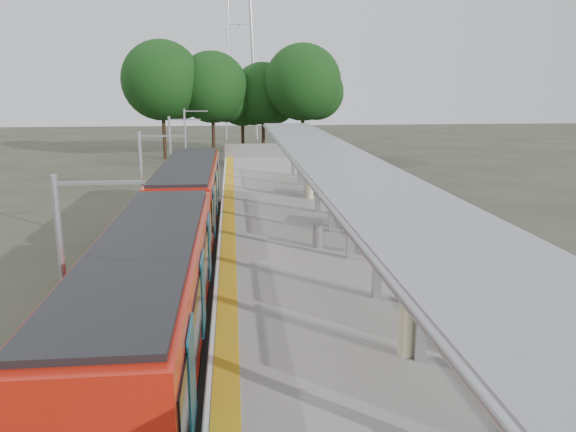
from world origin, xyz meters
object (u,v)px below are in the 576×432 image
object	(u,v)px
train	(176,229)
info_pillar_far	(310,184)
bench_mid	(335,214)
bench_far	(307,186)
info_pillar_near	(406,327)
litter_bin	(318,236)

from	to	relation	value
train	info_pillar_far	world-z (taller)	train
train	bench_mid	xyz separation A→B (m)	(6.86, 4.08, -0.51)
bench_mid	bench_far	size ratio (longest dim) A/B	1.11
bench_far	info_pillar_far	size ratio (longest dim) A/B	0.75
train	info_pillar_far	distance (m)	12.33
info_pillar_near	info_pillar_far	size ratio (longest dim) A/B	0.90
litter_bin	bench_mid	bearing A→B (deg)	69.36
train	info_pillar_near	distance (m)	10.80
bench_far	litter_bin	distance (m)	11.34
info_pillar_near	litter_bin	distance (m)	9.39
litter_bin	bench_far	bearing A→B (deg)	84.54
info_pillar_far	litter_bin	world-z (taller)	info_pillar_far
bench_mid	info_pillar_far	xyz separation A→B (m)	(-0.30, 6.36, 0.28)
train	litter_bin	xyz separation A→B (m)	(5.54, 0.56, -0.59)
train	bench_mid	world-z (taller)	train
bench_far	info_pillar_far	bearing A→B (deg)	-84.62
info_pillar_near	train	bearing A→B (deg)	138.71
bench_mid	info_pillar_far	distance (m)	6.37
bench_far	litter_bin	xyz separation A→B (m)	(-1.08, -11.29, -0.03)
info_pillar_near	bench_mid	bearing A→B (deg)	100.62
bench_far	info_pillar_near	xyz separation A→B (m)	(-0.37, -20.65, 0.24)
bench_mid	info_pillar_near	world-z (taller)	info_pillar_near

